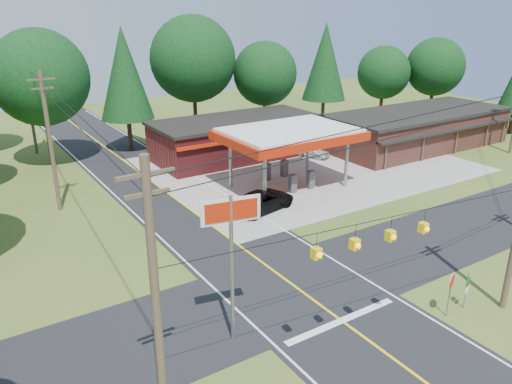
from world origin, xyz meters
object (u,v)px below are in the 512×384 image
gas_canopy (289,136)px  big_stop_sign (231,236)px  suv_car (263,200)px  octagonal_stop_sign (451,285)px  sedan_car (312,151)px

gas_canopy → big_stop_sign: bearing=-133.0°
suv_car → gas_canopy: bearing=-68.3°
octagonal_stop_sign → sedan_car: bearing=64.8°
suv_car → big_stop_sign: size_ratio=0.76×
gas_canopy → big_stop_sign: (-14.00, -15.01, 0.83)m
suv_car → octagonal_stop_sign: octagonal_stop_sign is taller
gas_canopy → octagonal_stop_sign: (-4.50, -19.01, -2.55)m
big_stop_sign → octagonal_stop_sign: bearing=-22.9°
big_stop_sign → octagonal_stop_sign: big_stop_sign is taller
suv_car → sedan_car: bearing=-65.1°
sedan_car → big_stop_sign: 29.90m
big_stop_sign → gas_canopy: bearing=47.0°
suv_car → big_stop_sign: (-9.50, -12.01, 4.38)m
gas_canopy → sedan_car: gas_canopy is taller
big_stop_sign → suv_car: bearing=51.7°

